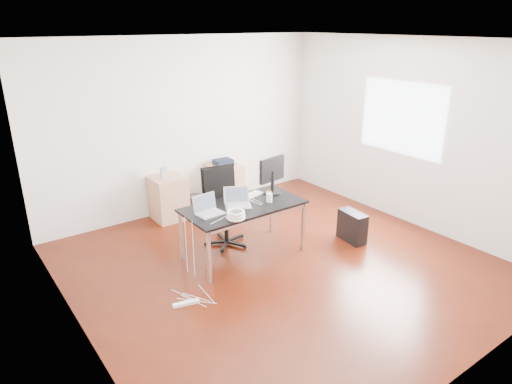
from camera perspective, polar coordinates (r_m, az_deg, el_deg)
room_shell at (r=5.52m, az=3.67°, el=3.84°), size 5.00×5.00×5.00m
desk at (r=6.00m, az=-1.56°, el=-2.10°), size 1.60×0.80×0.73m
office_chair at (r=6.40m, az=-4.10°, el=-1.35°), size 0.55×0.57×1.08m
filing_cabinet_left at (r=7.39m, az=-10.88°, el=-0.74°), size 0.50×0.50×0.70m
filing_cabinet_right at (r=7.87m, az=-3.89°, el=0.93°), size 0.50×0.50×0.70m
pc_tower at (r=6.72m, az=11.92°, el=-4.24°), size 0.25×0.47×0.44m
wastebasket at (r=7.68m, az=-7.71°, el=-1.41°), size 0.25×0.25×0.28m
power_strip at (r=5.33m, az=-8.73°, el=-13.58°), size 0.31×0.13×0.04m
laptop_left at (r=5.73m, az=-5.97°, el=-2.17°), size 0.35×0.28×0.23m
laptop_right at (r=5.95m, az=-2.30°, el=-1.19°), size 0.41×0.38×0.23m
monitor at (r=6.32m, az=2.01°, el=2.35°), size 0.45×0.26×0.51m
keyboard at (r=6.25m, az=-0.86°, el=-0.50°), size 0.46×0.23×0.02m
cup_white at (r=6.06m, az=1.67°, el=-0.72°), size 0.09×0.09×0.12m
cup_brown at (r=6.19m, az=1.62°, el=-0.34°), size 0.09×0.09×0.10m
cable_coil at (r=5.55m, az=-2.54°, el=-2.88°), size 0.24×0.24×0.11m
power_adapter at (r=5.67m, az=-2.14°, el=-2.79°), size 0.09×0.09×0.03m
speaker at (r=7.21m, az=-11.45°, el=2.39°), size 0.09×0.08×0.18m
navy_garment at (r=7.78m, az=-4.14°, el=3.75°), size 0.31×0.26×0.09m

